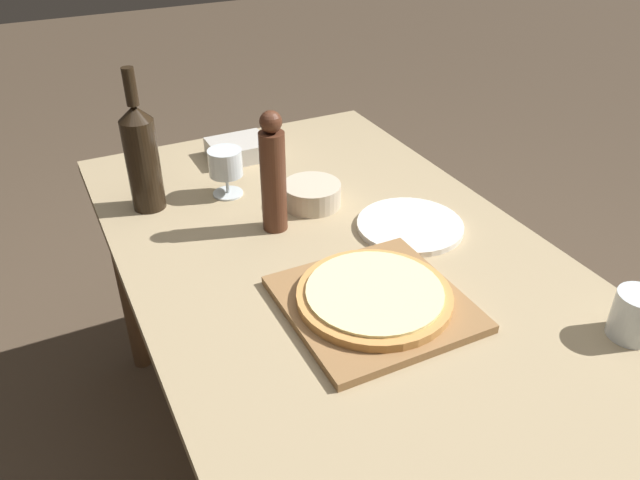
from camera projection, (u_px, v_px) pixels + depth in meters
name	position (u px, v px, depth m)	size (l,w,h in m)	color
dining_table	(348.00, 297.00, 1.38)	(0.89, 1.57, 0.74)	#9E8966
cutting_board	(374.00, 303.00, 1.20)	(0.33, 0.33, 0.02)	olive
pizza	(374.00, 295.00, 1.19)	(0.30, 0.30, 0.02)	#C68947
wine_bottle	(142.00, 156.00, 1.46)	(0.08, 0.08, 0.35)	black
pepper_mill	(273.00, 175.00, 1.38)	(0.06, 0.06, 0.29)	#4C2819
wine_glass	(226.00, 165.00, 1.55)	(0.08, 0.08, 0.12)	silver
small_bowl	(312.00, 194.00, 1.53)	(0.14, 0.14, 0.06)	beige
drinking_tumbler	(635.00, 315.00, 1.11)	(0.08, 0.08, 0.09)	silver
dinner_plate	(410.00, 226.00, 1.45)	(0.25, 0.25, 0.01)	silver
food_container	(239.00, 149.00, 1.77)	(0.16, 0.13, 0.05)	#BCB7AD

